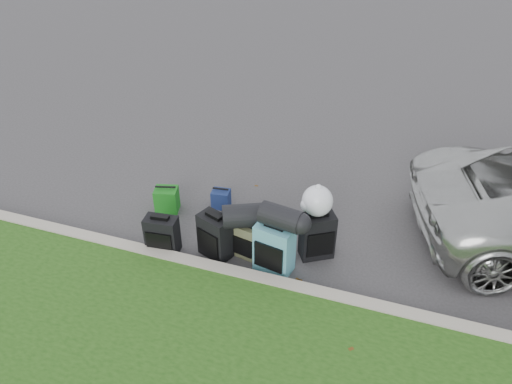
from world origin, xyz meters
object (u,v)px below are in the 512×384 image
(suitcase_olive, at_px, (247,240))
(suitcase_large_black_right, at_px, (317,236))
(suitcase_small_black, at_px, (162,235))
(tote_navy, at_px, (221,199))
(tote_green, at_px, (167,200))
(suitcase_teal, at_px, (274,248))
(suitcase_large_black_left, at_px, (215,236))

(suitcase_olive, height_order, suitcase_large_black_right, suitcase_large_black_right)
(suitcase_small_black, bearing_deg, tote_navy, 67.31)
(suitcase_small_black, xyz_separation_m, tote_green, (-0.39, 0.86, -0.08))
(suitcase_small_black, height_order, suitcase_teal, suitcase_teal)
(suitcase_olive, relative_size, suitcase_teal, 0.73)
(suitcase_large_black_left, bearing_deg, suitcase_teal, 19.75)
(suitcase_large_black_right, relative_size, tote_green, 1.71)
(suitcase_large_black_left, distance_m, tote_navy, 1.12)
(suitcase_olive, xyz_separation_m, tote_navy, (-0.75, 0.92, -0.11))
(suitcase_small_black, distance_m, suitcase_large_black_right, 2.07)
(suitcase_olive, relative_size, tote_green, 1.31)
(suitcase_large_black_right, height_order, tote_green, suitcase_large_black_right)
(suitcase_large_black_right, bearing_deg, tote_navy, 127.76)
(tote_navy, bearing_deg, tote_green, -161.25)
(suitcase_teal, bearing_deg, suitcase_small_black, -164.19)
(suitcase_olive, relative_size, tote_navy, 1.74)
(suitcase_teal, relative_size, suitcase_large_black_right, 1.05)
(suitcase_small_black, height_order, tote_green, suitcase_small_black)
(suitcase_small_black, relative_size, tote_green, 1.42)
(suitcase_small_black, distance_m, suitcase_olive, 1.14)
(suitcase_teal, height_order, suitcase_large_black_right, suitcase_teal)
(suitcase_olive, bearing_deg, suitcase_teal, -7.81)
(suitcase_teal, height_order, tote_green, suitcase_teal)
(suitcase_large_black_left, bearing_deg, suitcase_small_black, -146.07)
(suitcase_large_black_left, relative_size, suitcase_teal, 0.92)
(tote_green, bearing_deg, suitcase_olive, -36.12)
(suitcase_olive, relative_size, suitcase_large_black_right, 0.76)
(suitcase_large_black_right, distance_m, tote_navy, 1.76)
(tote_green, bearing_deg, tote_navy, 10.13)
(suitcase_teal, relative_size, tote_green, 1.80)
(suitcase_teal, distance_m, tote_navy, 1.60)
(suitcase_large_black_left, height_order, tote_green, suitcase_large_black_left)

